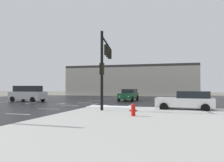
# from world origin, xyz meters

# --- Properties ---
(ground_plane) EXTENTS (120.00, 120.00, 0.00)m
(ground_plane) POSITION_xyz_m (0.00, 0.00, 0.00)
(ground_plane) COLOR slate
(road_asphalt) EXTENTS (44.00, 44.00, 0.02)m
(road_asphalt) POSITION_xyz_m (0.00, 0.00, 0.01)
(road_asphalt) COLOR black
(road_asphalt) RESTS_ON ground_plane
(sidewalk_corner) EXTENTS (18.00, 18.00, 0.14)m
(sidewalk_corner) POSITION_xyz_m (12.00, -12.00, 0.07)
(sidewalk_corner) COLOR #B2B2AD
(sidewalk_corner) RESTS_ON ground_plane
(snow_strip_curbside) EXTENTS (4.00, 1.60, 0.06)m
(snow_strip_curbside) POSITION_xyz_m (5.00, -4.00, 0.17)
(snow_strip_curbside) COLOR white
(snow_strip_curbside) RESTS_ON sidewalk_corner
(lane_markings) EXTENTS (36.15, 36.15, 0.01)m
(lane_markings) POSITION_xyz_m (1.20, -1.38, 0.02)
(lane_markings) COLOR silver
(lane_markings) RESTS_ON road_asphalt
(traffic_signal_mast) EXTENTS (1.40, 6.44, 6.13)m
(traffic_signal_mast) POSITION_xyz_m (4.79, -4.82, 4.40)
(traffic_signal_mast) COLOR black
(traffic_signal_mast) RESTS_ON sidewalk_corner
(fire_hydrant) EXTENTS (0.48, 0.26, 0.79)m
(fire_hydrant) POSITION_xyz_m (8.18, -9.65, 0.54)
(fire_hydrant) COLOR red
(fire_hydrant) RESTS_ON sidewalk_corner
(strip_building_background) EXTENTS (27.70, 8.00, 6.39)m
(strip_building_background) POSITION_xyz_m (0.67, 26.63, 3.20)
(strip_building_background) COLOR beige
(strip_building_background) RESTS_ON ground_plane
(suv_silver) EXTENTS (4.98, 2.56, 2.03)m
(suv_silver) POSITION_xyz_m (-8.12, 2.35, 1.09)
(suv_silver) COLOR #B7BABF
(suv_silver) RESTS_ON road_asphalt
(sedan_green) EXTENTS (2.17, 4.60, 1.58)m
(sedan_green) POSITION_xyz_m (4.21, 7.42, 0.85)
(sedan_green) COLOR #195933
(sedan_green) RESTS_ON road_asphalt
(sedan_white) EXTENTS (4.62, 2.25, 1.58)m
(sedan_white) POSITION_xyz_m (11.50, -4.23, 0.85)
(sedan_white) COLOR white
(sedan_white) RESTS_ON road_asphalt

